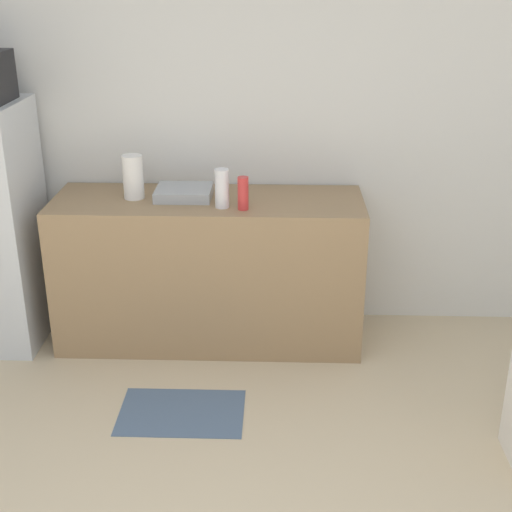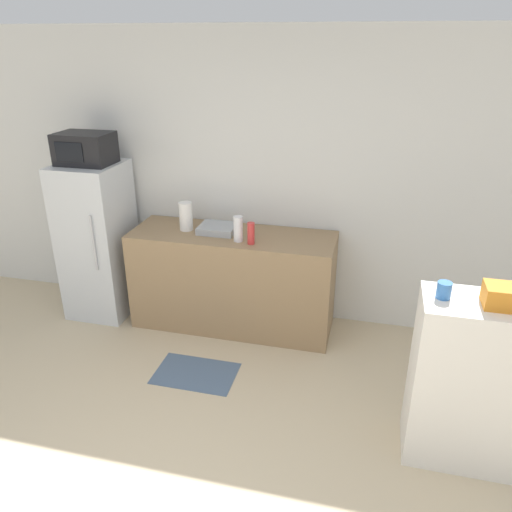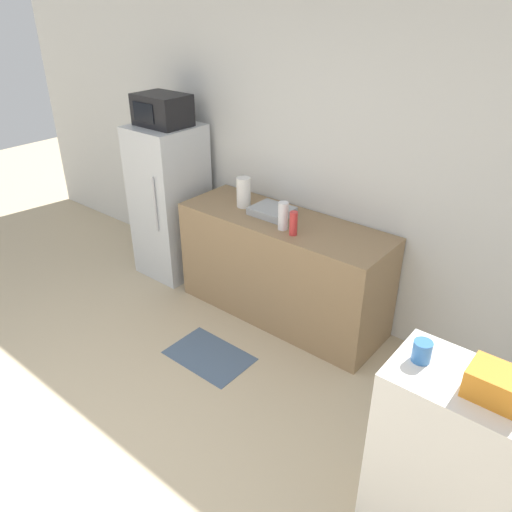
# 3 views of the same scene
# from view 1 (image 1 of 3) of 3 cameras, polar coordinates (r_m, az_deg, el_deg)

# --- Properties ---
(wall_back) EXTENTS (8.00, 0.06, 2.60)m
(wall_back) POSITION_cam_1_polar(r_m,az_deg,el_deg) (4.39, -1.60, 10.91)
(wall_back) COLOR silver
(wall_back) RESTS_ON ground_plane
(counter) EXTENTS (1.82, 0.61, 0.90)m
(counter) POSITION_cam_1_polar(r_m,az_deg,el_deg) (4.33, -3.75, -1.13)
(counter) COLOR #937551
(counter) RESTS_ON ground_plane
(sink_basin) EXTENTS (0.32, 0.28, 0.06)m
(sink_basin) POSITION_cam_1_polar(r_m,az_deg,el_deg) (4.20, -5.78, 5.07)
(sink_basin) COLOR #9EA3A8
(sink_basin) RESTS_ON counter
(bottle_tall) EXTENTS (0.08, 0.08, 0.22)m
(bottle_tall) POSITION_cam_1_polar(r_m,az_deg,el_deg) (3.99, -2.74, 5.42)
(bottle_tall) COLOR silver
(bottle_tall) RESTS_ON counter
(bottle_short) EXTENTS (0.06, 0.06, 0.19)m
(bottle_short) POSITION_cam_1_polar(r_m,az_deg,el_deg) (3.96, -1.04, 5.04)
(bottle_short) COLOR red
(bottle_short) RESTS_ON counter
(paper_towel_roll) EXTENTS (0.12, 0.12, 0.26)m
(paper_towel_roll) POSITION_cam_1_polar(r_m,az_deg,el_deg) (4.20, -9.80, 6.25)
(paper_towel_roll) COLOR white
(paper_towel_roll) RESTS_ON counter
(kitchen_rug) EXTENTS (0.65, 0.43, 0.01)m
(kitchen_rug) POSITION_cam_1_polar(r_m,az_deg,el_deg) (3.83, -5.97, -12.31)
(kitchen_rug) COLOR slate
(kitchen_rug) RESTS_ON ground_plane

